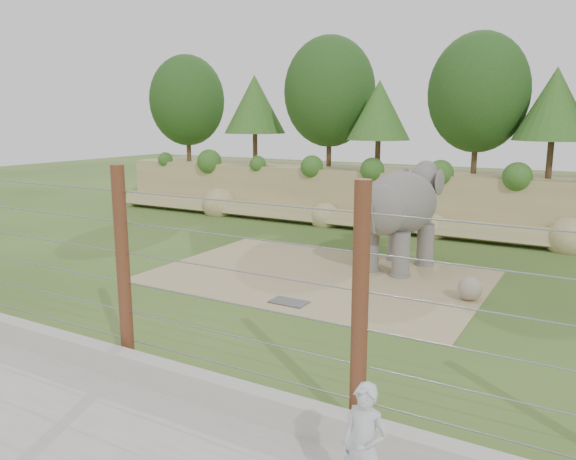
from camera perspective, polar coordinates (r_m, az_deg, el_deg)
The scene contains 10 objects.
ground at distance 15.37m, azimuth -3.75°, elevation -7.15°, with size 90.00×90.00×0.00m, color #37551F.
back_embankment at distance 25.91m, azimuth 13.17°, elevation 9.09°, with size 30.00×5.52×8.77m.
dirt_patch at distance 17.60m, azimuth 3.04°, elevation -4.68°, with size 10.00×7.00×0.02m, color tan.
drain_grate at distance 15.10m, azimuth 0.09°, elevation -7.33°, with size 1.00×0.60×0.03m, color #262628.
elephant at distance 18.48m, azimuth 11.25°, elevation 1.16°, with size 1.76×4.11×3.33m, color #5F5B55, non-canonical shape.
stone_ball at distance 15.97m, azimuth 18.01°, elevation -5.67°, with size 0.66×0.66×0.66m, color gray.
retaining_wall at distance 11.74m, azimuth -17.72°, elevation -12.43°, with size 26.00×0.35×0.50m, color #A7A49A.
walkway at distance 10.75m, azimuth -25.82°, elevation -16.82°, with size 26.00×4.00×0.01m, color #A7A49A.
barrier_fence at distance 11.48m, azimuth -16.41°, elevation -3.62°, with size 20.26×0.26×4.00m.
zookeeper at distance 7.52m, azimuth 7.76°, elevation -21.12°, with size 0.62×0.41×1.69m, color #B7BBC1.
Camera 1 is at (8.10, -12.11, 4.89)m, focal length 35.00 mm.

